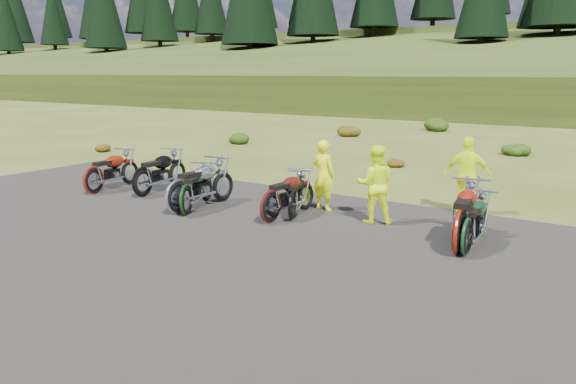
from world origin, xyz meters
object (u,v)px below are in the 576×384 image
Objects in this scene: motorcycle_0 at (144,198)px; motorcycle_3 at (179,215)px; person_middle at (324,176)px; motorcycle_7 at (465,257)px.

motorcycle_3 is at bearing -118.18° from motorcycle_0.
person_middle is at bearing -80.72° from motorcycle_0.
motorcycle_7 is at bearing -98.43° from motorcycle_0.
motorcycle_0 is 8.59m from motorcycle_7.
person_middle is (-3.89, 1.54, 0.84)m from motorcycle_7.
motorcycle_3 is 1.17× the size of motorcycle_7.
motorcycle_0 reaches higher than motorcycle_7.
motorcycle_0 is 0.97× the size of motorcycle_3.
motorcycle_7 is (6.51, 0.68, 0.00)m from motorcycle_3.
person_middle reaches higher than motorcycle_0.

